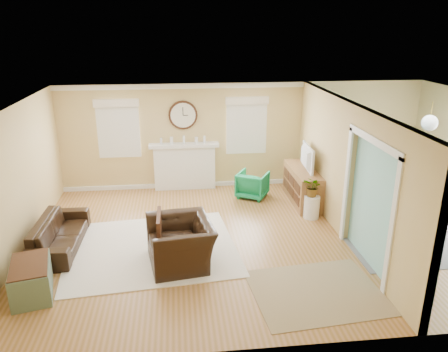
# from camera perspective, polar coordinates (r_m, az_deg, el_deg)

# --- Properties ---
(floor) EXTENTS (9.00, 9.00, 0.00)m
(floor) POSITION_cam_1_polar(r_m,az_deg,el_deg) (8.62, 5.57, -8.01)
(floor) COLOR brown
(floor) RESTS_ON ground
(wall_back) EXTENTS (9.00, 0.02, 2.60)m
(wall_back) POSITION_cam_1_polar(r_m,az_deg,el_deg) (10.93, 2.63, 5.33)
(wall_back) COLOR tan
(wall_back) RESTS_ON ground
(wall_front) EXTENTS (9.00, 0.02, 2.60)m
(wall_front) POSITION_cam_1_polar(r_m,az_deg,el_deg) (5.46, 12.43, -10.20)
(wall_front) COLOR tan
(wall_front) RESTS_ON ground
(wall_left) EXTENTS (0.02, 6.00, 2.60)m
(wall_left) POSITION_cam_1_polar(r_m,az_deg,el_deg) (8.43, -25.63, -0.95)
(wall_left) COLOR tan
(wall_left) RESTS_ON ground
(ceiling) EXTENTS (9.00, 6.00, 0.02)m
(ceiling) POSITION_cam_1_polar(r_m,az_deg,el_deg) (7.78, 6.19, 9.25)
(ceiling) COLOR white
(ceiling) RESTS_ON wall_back
(partition) EXTENTS (0.17, 6.00, 2.60)m
(partition) POSITION_cam_1_polar(r_m,az_deg,el_deg) (8.77, 15.20, 1.48)
(partition) COLOR tan
(partition) RESTS_ON ground
(fireplace) EXTENTS (1.70, 0.30, 1.17)m
(fireplace) POSITION_cam_1_polar(r_m,az_deg,el_deg) (10.89, -5.16, 1.36)
(fireplace) COLOR white
(fireplace) RESTS_ON ground
(wall_clock) EXTENTS (0.70, 0.07, 0.70)m
(wall_clock) POSITION_cam_1_polar(r_m,az_deg,el_deg) (10.65, -5.37, 7.93)
(wall_clock) COLOR #402311
(wall_clock) RESTS_ON wall_back
(window_left) EXTENTS (1.05, 0.13, 1.42)m
(window_left) POSITION_cam_1_polar(r_m,az_deg,el_deg) (10.77, -13.67, 6.54)
(window_left) COLOR white
(window_left) RESTS_ON wall_back
(window_right) EXTENTS (1.05, 0.13, 1.42)m
(window_right) POSITION_cam_1_polar(r_m,az_deg,el_deg) (10.81, 2.96, 7.12)
(window_right) COLOR white
(window_right) RESTS_ON wall_back
(pendant) EXTENTS (0.30, 0.30, 0.55)m
(pendant) POSITION_cam_1_polar(r_m,az_deg,el_deg) (8.98, 25.26, 6.29)
(pendant) COLOR gold
(pendant) RESTS_ON ceiling
(rug_cream) EXTENTS (3.30, 2.94, 0.02)m
(rug_cream) POSITION_cam_1_polar(r_m,az_deg,el_deg) (8.30, -9.41, -9.29)
(rug_cream) COLOR white
(rug_cream) RESTS_ON floor
(rug_jute) EXTENTS (2.12, 1.79, 0.01)m
(rug_jute) POSITION_cam_1_polar(r_m,az_deg,el_deg) (7.16, 12.01, -14.57)
(rug_jute) COLOR #978662
(rug_jute) RESTS_ON floor
(rug_grey) EXTENTS (2.44, 3.05, 0.01)m
(rug_grey) POSITION_cam_1_polar(r_m,az_deg,el_deg) (9.54, 21.59, -6.53)
(rug_grey) COLOR slate
(rug_grey) RESTS_ON floor
(sofa) EXTENTS (0.77, 1.91, 0.56)m
(sofa) POSITION_cam_1_polar(r_m,az_deg,el_deg) (8.67, -20.70, -7.04)
(sofa) COLOR black
(sofa) RESTS_ON floor
(eames_chair) EXTENTS (1.22, 1.35, 0.78)m
(eames_chair) POSITION_cam_1_polar(r_m,az_deg,el_deg) (7.60, -5.67, -8.67)
(eames_chair) COLOR black
(eames_chair) RESTS_ON floor
(green_chair) EXTENTS (0.91, 0.92, 0.62)m
(green_chair) POSITION_cam_1_polar(r_m,az_deg,el_deg) (10.41, 3.74, -1.13)
(green_chair) COLOR #0C7B44
(green_chair) RESTS_ON floor
(trunk) EXTENTS (0.76, 1.02, 0.53)m
(trunk) POSITION_cam_1_polar(r_m,az_deg,el_deg) (7.43, -23.87, -12.22)
(trunk) COLOR #58715A
(trunk) RESTS_ON floor
(credenza) EXTENTS (0.55, 1.61, 0.80)m
(credenza) POSITION_cam_1_polar(r_m,az_deg,el_deg) (10.23, 10.24, -1.24)
(credenza) COLOR olive
(credenza) RESTS_ON floor
(tv) EXTENTS (0.19, 0.97, 0.56)m
(tv) POSITION_cam_1_polar(r_m,az_deg,el_deg) (10.01, 10.37, 2.39)
(tv) COLOR black
(tv) RESTS_ON credenza
(garden_stool) EXTENTS (0.33, 0.33, 0.49)m
(garden_stool) POSITION_cam_1_polar(r_m,az_deg,el_deg) (9.50, 11.37, -4.00)
(garden_stool) COLOR white
(garden_stool) RESTS_ON floor
(potted_plant) EXTENTS (0.50, 0.52, 0.44)m
(potted_plant) POSITION_cam_1_polar(r_m,az_deg,el_deg) (9.33, 11.56, -1.39)
(potted_plant) COLOR #337F33
(potted_plant) RESTS_ON garden_stool
(dining_table) EXTENTS (1.27, 1.88, 0.61)m
(dining_table) POSITION_cam_1_polar(r_m,az_deg,el_deg) (9.42, 21.81, -4.90)
(dining_table) COLOR #402311
(dining_table) RESTS_ON floor
(dining_chair_n) EXTENTS (0.44, 0.44, 0.94)m
(dining_chair_n) POSITION_cam_1_polar(r_m,az_deg,el_deg) (10.27, 19.47, -1.08)
(dining_chair_n) COLOR slate
(dining_chair_n) RESTS_ON floor
(dining_chair_s) EXTENTS (0.48, 0.48, 1.04)m
(dining_chair_s) POSITION_cam_1_polar(r_m,az_deg,el_deg) (8.45, 24.79, -5.80)
(dining_chair_s) COLOR slate
(dining_chair_s) RESTS_ON floor
(dining_chair_w) EXTENTS (0.46, 0.46, 1.02)m
(dining_chair_w) POSITION_cam_1_polar(r_m,az_deg,el_deg) (9.05, 18.62, -3.41)
(dining_chair_w) COLOR white
(dining_chair_w) RESTS_ON floor
(dining_chair_e) EXTENTS (0.45, 0.45, 0.88)m
(dining_chair_e) POSITION_cam_1_polar(r_m,az_deg,el_deg) (9.63, 24.97, -3.45)
(dining_chair_e) COLOR slate
(dining_chair_e) RESTS_ON floor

